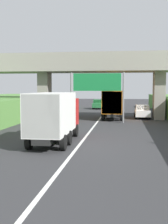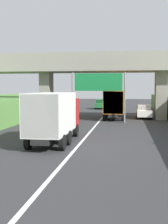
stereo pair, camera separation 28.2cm
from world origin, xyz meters
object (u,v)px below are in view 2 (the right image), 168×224
(overhead_highway_sign, at_px, (98,86))
(truck_red, at_px, (54,115))
(car_green, at_px, (100,104))
(car_white, at_px, (144,112))
(truck_orange, at_px, (114,103))

(overhead_highway_sign, distance_m, truck_red, 12.48)
(truck_red, relative_size, car_green, 1.78)
(truck_red, bearing_deg, car_white, 68.15)
(truck_orange, relative_size, car_green, 1.78)
(car_white, bearing_deg, truck_orange, -165.89)
(overhead_highway_sign, height_order, truck_orange, overhead_highway_sign)
(overhead_highway_sign, bearing_deg, truck_red, -98.25)
(car_white, bearing_deg, truck_red, -111.85)
(car_green, height_order, car_white, same)
(truck_red, height_order, car_green, truck_red)
(truck_orange, height_order, truck_red, same)
(truck_orange, xyz_separation_m, car_white, (3.61, 0.91, -1.08))
(overhead_highway_sign, xyz_separation_m, car_white, (5.19, 5.17, -3.18))
(overhead_highway_sign, height_order, truck_red, overhead_highway_sign)
(car_green, bearing_deg, car_white, -66.40)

